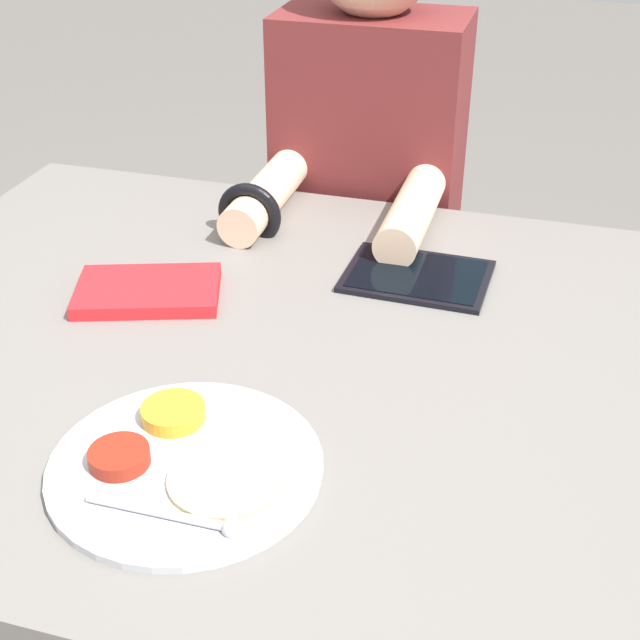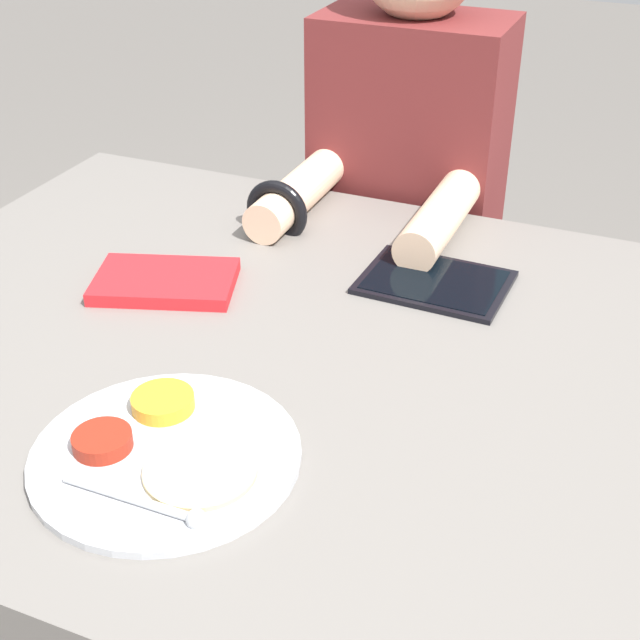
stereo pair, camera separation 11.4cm
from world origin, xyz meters
TOP-DOWN VIEW (x-y plane):
  - dining_table at (0.00, 0.00)m, footprint 1.16×1.01m
  - thali_tray at (0.04, -0.27)m, footprint 0.30×0.30m
  - red_notebook at (-0.16, 0.07)m, footprint 0.24×0.19m
  - tablet_device at (0.21, 0.24)m, footprint 0.22×0.17m
  - person_diner at (0.04, 0.62)m, footprint 0.35×0.48m

SIDE VIEW (x-z plane):
  - dining_table at x=0.00m, z-range 0.00..0.73m
  - person_diner at x=0.04m, z-range -0.02..1.20m
  - tablet_device at x=0.21m, z-range 0.73..0.74m
  - thali_tray at x=0.04m, z-range 0.72..0.75m
  - red_notebook at x=-0.16m, z-range 0.73..0.75m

